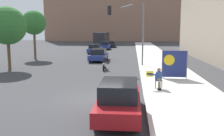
# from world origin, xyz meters

# --- Properties ---
(ground_plane) EXTENTS (160.00, 160.00, 0.00)m
(ground_plane) POSITION_xyz_m (0.00, 0.00, 0.00)
(ground_plane) COLOR #38383A
(sidewalk_curb) EXTENTS (4.41, 90.00, 0.16)m
(sidewalk_curb) POSITION_xyz_m (4.57, 15.00, 0.08)
(sidewalk_curb) COLOR beige
(sidewalk_curb) RESTS_ON ground_plane
(building_backdrop_far) EXTENTS (52.00, 12.00, 27.72)m
(building_backdrop_far) POSITION_xyz_m (-2.00, 76.29, 13.86)
(building_backdrop_far) COLOR #936B56
(building_backdrop_far) RESTS_ON ground_plane
(seated_protester) EXTENTS (0.95, 0.77, 1.22)m
(seated_protester) POSITION_xyz_m (3.28, 2.14, 0.82)
(seated_protester) COLOR #474C56
(seated_protester) RESTS_ON sidewalk_curb
(protest_banner) EXTENTS (1.79, 0.06, 1.98)m
(protest_banner) POSITION_xyz_m (4.70, 5.40, 1.20)
(protest_banner) COLOR slate
(protest_banner) RESTS_ON sidewalk_curb
(traffic_light_pole) EXTENTS (3.44, 3.20, 5.94)m
(traffic_light_pole) POSITION_xyz_m (1.54, 11.81, 4.20)
(traffic_light_pole) COLOR slate
(traffic_light_pole) RESTS_ON sidewalk_curb
(parked_car_curbside) EXTENTS (1.71, 4.51, 1.50)m
(parked_car_curbside) POSITION_xyz_m (1.22, -2.39, 0.74)
(parked_car_curbside) COLOR maroon
(parked_car_curbside) RESTS_ON ground_plane
(car_on_road_nearest) EXTENTS (1.84, 4.70, 1.44)m
(car_on_road_nearest) POSITION_xyz_m (-2.23, 16.50, 0.72)
(car_on_road_nearest) COLOR navy
(car_on_road_nearest) RESTS_ON ground_plane
(car_on_road_midblock) EXTENTS (1.85, 4.65, 1.44)m
(car_on_road_midblock) POSITION_xyz_m (-4.18, 26.48, 0.72)
(car_on_road_midblock) COLOR navy
(car_on_road_midblock) RESTS_ON ground_plane
(car_on_road_distant) EXTENTS (1.83, 4.54, 1.55)m
(car_on_road_distant) POSITION_xyz_m (-3.57, 34.52, 0.76)
(car_on_road_distant) COLOR navy
(car_on_road_distant) RESTS_ON ground_plane
(car_on_road_far_lane) EXTENTS (1.78, 4.22, 1.36)m
(car_on_road_far_lane) POSITION_xyz_m (-2.89, 40.69, 0.69)
(car_on_road_far_lane) COLOR black
(car_on_road_far_lane) RESTS_ON ground_plane
(city_bus_on_road) EXTENTS (2.58, 11.64, 3.07)m
(city_bus_on_road) POSITION_xyz_m (-5.75, 48.04, 1.78)
(city_bus_on_road) COLOR #232328
(city_bus_on_road) RESTS_ON ground_plane
(motorcycle_on_road) EXTENTS (0.28, 2.05, 1.21)m
(motorcycle_on_road) POSITION_xyz_m (-0.78, 9.84, 0.53)
(motorcycle_on_road) COLOR white
(motorcycle_on_road) RESTS_ON ground_plane
(street_tree_near_curb) EXTENTS (3.45, 3.45, 5.71)m
(street_tree_near_curb) POSITION_xyz_m (-9.59, 9.59, 3.97)
(street_tree_near_curb) COLOR brown
(street_tree_near_curb) RESTS_ON ground_plane
(street_tree_midblock) EXTENTS (3.01, 3.01, 6.03)m
(street_tree_midblock) POSITION_xyz_m (-10.50, 18.01, 4.49)
(street_tree_midblock) COLOR brown
(street_tree_midblock) RESTS_ON ground_plane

